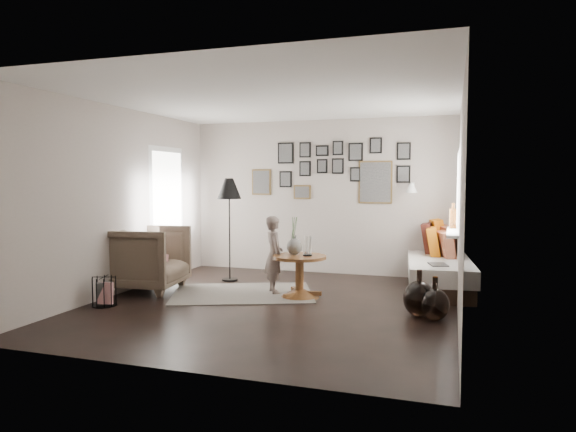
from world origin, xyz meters
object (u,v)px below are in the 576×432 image
(demijohn_large, at_px, (419,299))
(demijohn_small, at_px, (435,304))
(armchair, at_px, (147,258))
(pedestal_table, at_px, (300,278))
(magazine_basket, at_px, (104,292))
(daybed, at_px, (439,268))
(child, at_px, (274,255))
(vase, at_px, (294,243))
(floor_lamp, at_px, (229,193))

(demijohn_large, relative_size, demijohn_small, 1.10)
(demijohn_large, bearing_deg, armchair, 175.96)
(pedestal_table, xyz_separation_m, armchair, (-2.21, -0.26, 0.20))
(armchair, distance_m, magazine_basket, 1.00)
(daybed, height_order, armchair, daybed)
(child, bearing_deg, demijohn_large, -143.24)
(child, bearing_deg, demijohn_small, -144.68)
(daybed, relative_size, demijohn_large, 3.82)
(daybed, distance_m, armchair, 4.24)
(vase, distance_m, armchair, 2.17)
(pedestal_table, xyz_separation_m, vase, (-0.08, 0.02, 0.47))
(pedestal_table, distance_m, magazine_basket, 2.52)
(daybed, relative_size, floor_lamp, 1.30)
(floor_lamp, bearing_deg, magazine_basket, -112.82)
(magazine_basket, relative_size, child, 0.34)
(daybed, bearing_deg, vase, -154.05)
(armchair, bearing_deg, vase, -90.40)
(vase, relative_size, armchair, 0.51)
(daybed, relative_size, child, 1.93)
(pedestal_table, height_order, demijohn_small, pedestal_table)
(magazine_basket, height_order, demijohn_small, demijohn_small)
(armchair, xyz_separation_m, demijohn_large, (3.82, -0.27, -0.25))
(child, bearing_deg, daybed, -100.33)
(pedestal_table, distance_m, daybed, 2.13)
(demijohn_small, bearing_deg, floor_lamp, 155.89)
(pedestal_table, bearing_deg, magazine_basket, -151.35)
(vase, relative_size, demijohn_small, 1.04)
(demijohn_large, distance_m, demijohn_small, 0.22)
(floor_lamp, bearing_deg, pedestal_table, -29.21)
(pedestal_table, bearing_deg, demijohn_large, -18.12)
(daybed, height_order, magazine_basket, daybed)
(demijohn_large, height_order, child, child)
(floor_lamp, xyz_separation_m, demijohn_large, (2.98, -1.30, -1.18))
(armchair, bearing_deg, daybed, -78.39)
(magazine_basket, bearing_deg, daybed, 30.54)
(floor_lamp, xyz_separation_m, magazine_basket, (-0.83, -1.98, -1.21))
(floor_lamp, height_order, magazine_basket, floor_lamp)
(pedestal_table, distance_m, vase, 0.47)
(pedestal_table, bearing_deg, daybed, 32.78)
(floor_lamp, xyz_separation_m, demijohn_small, (3.16, -1.42, -1.20))
(vase, distance_m, floor_lamp, 1.64)
(pedestal_table, relative_size, floor_lamp, 0.45)
(armchair, distance_m, demijohn_large, 3.84)
(magazine_basket, bearing_deg, demijohn_large, 10.16)
(armchair, xyz_separation_m, child, (1.80, 0.39, 0.08))
(armchair, xyz_separation_m, magazine_basket, (0.00, -0.95, -0.29))
(vase, bearing_deg, floor_lamp, 149.96)
(daybed, distance_m, floor_lamp, 3.37)
(daybed, bearing_deg, child, -160.33)
(floor_lamp, bearing_deg, daybed, 6.83)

